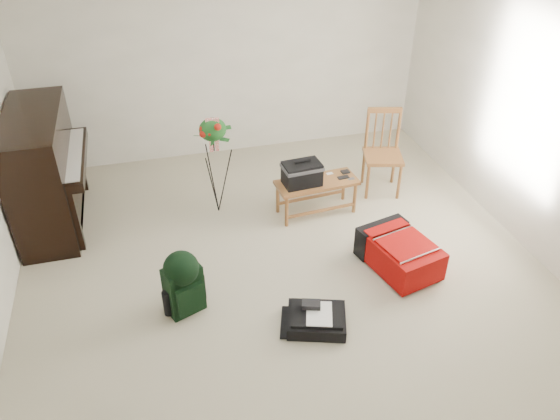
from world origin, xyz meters
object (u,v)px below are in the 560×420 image
object	(u,v)px
piano	(46,173)
bench	(306,176)
dining_chair	(382,153)
red_suitcase	(397,250)
black_duffel	(316,319)
green_backpack	(183,280)
flower_stand	(215,167)

from	to	relation	value
piano	bench	world-z (taller)	piano
dining_chair	red_suitcase	distance (m)	1.45
black_duffel	green_backpack	distance (m)	1.20
green_backpack	red_suitcase	bearing A→B (deg)	-18.45
bench	red_suitcase	bearing A→B (deg)	-65.44
dining_chair	green_backpack	world-z (taller)	dining_chair
bench	green_backpack	xyz separation A→B (m)	(-1.48, -1.19, -0.14)
dining_chair	green_backpack	distance (m)	2.89
red_suitcase	flower_stand	xyz separation A→B (m)	(-1.53, 1.39, 0.40)
black_duffel	flower_stand	size ratio (longest dim) A/B	0.51
piano	green_backpack	distance (m)	2.15
bench	black_duffel	xyz separation A→B (m)	(-0.42, -1.67, -0.41)
red_suitcase	black_duffel	world-z (taller)	red_suitcase
bench	black_duffel	distance (m)	1.77
piano	red_suitcase	distance (m)	3.70
bench	black_duffel	world-z (taller)	bench
red_suitcase	green_backpack	world-z (taller)	green_backpack
piano	black_duffel	xyz separation A→B (m)	(2.26, -2.25, -0.52)
dining_chair	green_backpack	bearing A→B (deg)	-134.64
dining_chair	black_duffel	xyz separation A→B (m)	(-1.42, -1.95, -0.40)
black_duffel	flower_stand	xyz separation A→B (m)	(-0.51, 1.98, 0.50)
black_duffel	green_backpack	bearing A→B (deg)	173.80
black_duffel	green_backpack	size ratio (longest dim) A/B	0.94
piano	black_duffel	distance (m)	3.23
red_suitcase	flower_stand	size ratio (longest dim) A/B	0.75
piano	dining_chair	size ratio (longest dim) A/B	1.53
dining_chair	flower_stand	size ratio (longest dim) A/B	0.84
red_suitcase	flower_stand	bearing A→B (deg)	124.31
piano	green_backpack	size ratio (longest dim) A/B	2.38
piano	green_backpack	world-z (taller)	piano
dining_chair	green_backpack	xyz separation A→B (m)	(-2.49, -1.47, -0.13)
flower_stand	black_duffel	bearing A→B (deg)	-66.86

